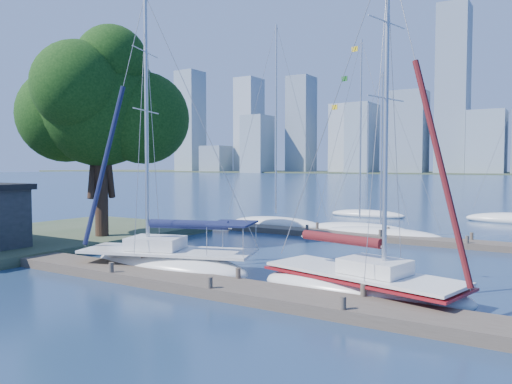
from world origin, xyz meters
The scene contains 11 objects.
ground centered at (0.00, 0.00, 0.00)m, with size 700.00×700.00×0.00m, color #17294B.
near_dock centered at (0.00, 0.00, 0.20)m, with size 26.00×2.00×0.40m, color #443C32.
far_dock centered at (2.00, 16.00, 0.18)m, with size 30.00×1.80×0.36m, color #443C32.
shore centered at (-17.00, 3.00, 0.25)m, with size 12.00×22.00×0.50m, color #38472D.
tree centered at (-13.04, 5.65, 8.50)m, with size 9.80×8.93×12.73m.
sailboat_navy centered at (-4.40, 1.84, 0.99)m, with size 8.77×5.16×12.81m.
sailboat_maroon centered at (4.46, 2.24, 1.02)m, with size 8.19×4.32×12.57m.
bg_boat_0 centered at (-8.23, 18.43, 0.31)m, with size 8.09×4.48×15.78m.
bg_boat_1 centered at (-1.62, 18.73, 0.26)m, with size 7.71×3.62×13.82m.
bg_boat_2 centered at (0.42, 17.06, 0.23)m, with size 8.36×3.84×11.10m.
bg_boat_6 centered at (-4.96, 29.97, 0.22)m, with size 7.31×3.73×10.82m.
Camera 1 is at (10.56, -14.86, 4.72)m, focal length 35.00 mm.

